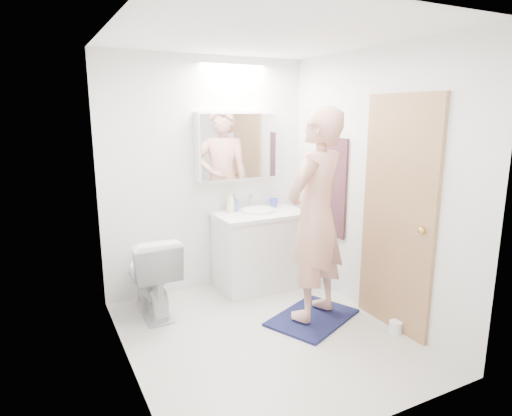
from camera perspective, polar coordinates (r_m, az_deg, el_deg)
floor at (r=3.87m, az=1.08°, el=-16.16°), size 2.50×2.50×0.00m
ceiling at (r=3.44m, az=1.25°, el=21.56°), size 2.50×2.50×0.00m
wall_back at (r=4.58m, az=-6.30°, el=4.19°), size 2.50×0.00×2.50m
wall_front at (r=2.46m, az=15.12°, el=-3.46°), size 2.50×0.00×2.50m
wall_left at (r=3.10m, az=-17.01°, el=-0.30°), size 0.00×2.50×2.50m
wall_right at (r=4.09m, az=14.86°, el=2.84°), size 0.00×2.50×2.50m
vanity_cabinet at (r=4.70m, az=0.52°, el=-5.67°), size 0.90×0.55×0.78m
countertop at (r=4.59m, az=0.53°, el=-0.80°), size 0.95×0.58×0.04m
sink_basin at (r=4.61m, az=0.35°, el=-0.30°), size 0.36×0.36×0.03m
faucet at (r=4.76m, az=-0.70°, el=0.91°), size 0.02×0.02×0.16m
medicine_cabinet at (r=4.60m, az=-2.53°, el=8.04°), size 0.88×0.14×0.70m
mirror_panel at (r=4.53m, az=-2.12°, el=7.98°), size 0.84×0.01×0.66m
toilet at (r=4.21m, az=-13.44°, el=-8.39°), size 0.43×0.75×0.76m
bath_rug at (r=4.16m, az=7.33°, el=-13.94°), size 0.96×0.83×0.02m
person at (r=3.83m, az=7.73°, el=-0.95°), size 0.80×0.68×1.85m
door at (r=3.87m, az=17.92°, el=-0.92°), size 0.04×0.80×2.00m
door_knob at (r=3.65m, az=20.73°, el=-2.72°), size 0.06×0.06×0.06m
towel at (r=4.51m, az=9.93°, el=2.66°), size 0.02×0.42×1.00m
towel_hook at (r=4.45m, az=10.05°, el=9.26°), size 0.07×0.02×0.02m
soap_bottle_a at (r=4.58m, az=-3.35°, el=0.80°), size 0.09×0.09×0.22m
soap_bottle_b at (r=4.64m, az=-2.81°, el=0.67°), size 0.11×0.11×0.17m
toothbrush_cup at (r=4.83m, az=2.31°, el=0.70°), size 0.13×0.13×0.10m
toilet_paper_roll at (r=4.07m, az=17.69°, el=-14.50°), size 0.11×0.11×0.10m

